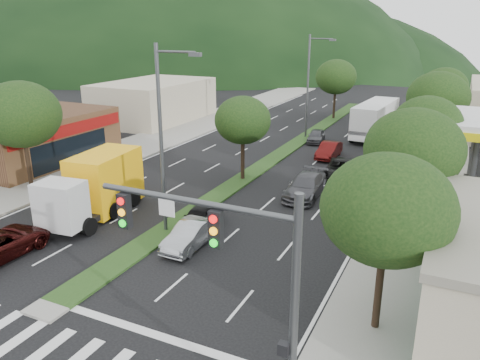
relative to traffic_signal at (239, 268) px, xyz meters
The scene contains 28 objects.
ground 10.27m from the traffic_signal, behind, with size 160.00×160.00×0.00m, color black.
sidewalk_right 27.15m from the traffic_signal, 82.55° to the left, with size 5.00×90.00×0.15m, color gray.
sidewalk_left 34.79m from the traffic_signal, 129.70° to the left, with size 6.00×90.00×0.15m, color gray.
median 31.23m from the traffic_signal, 107.00° to the left, with size 1.60×56.00×0.12m, color #1B3814.
crosswalk 10.16m from the traffic_signal, behind, with size 19.00×2.20×0.01m, color silver.
traffic_signal is the anchor object (origin of this frame).
shop_left 32.19m from the traffic_signal, 148.97° to the left, with size 10.15×12.00×4.00m.
bldg_left_far 45.32m from the traffic_signal, 128.26° to the left, with size 9.00×14.00×4.60m, color #C2B49A.
hill_far 142.79m from the traffic_signal, 128.60° to the left, with size 176.00×132.00×82.00m, color black.
tree_r_a 6.29m from the traffic_signal, 61.80° to the left, with size 4.60×4.60×6.63m.
tree_r_b 13.87m from the traffic_signal, 77.63° to the left, with size 4.80×4.80×6.94m.
tree_r_c 21.74m from the traffic_signal, 82.15° to the left, with size 4.40×4.40×6.48m.
tree_r_d 31.68m from the traffic_signal, 84.62° to the left, with size 5.00×5.00×7.17m.
tree_r_e 41.65m from the traffic_signal, 85.91° to the left, with size 4.60×4.60×6.71m.
tree_med_near 21.53m from the traffic_signal, 114.80° to the left, with size 4.00×4.00×6.02m.
tree_med_far 46.43m from the traffic_signal, 101.22° to the left, with size 4.80×4.80×6.94m.
tree_l_a 24.43m from the traffic_signal, 151.81° to the left, with size 5.20×5.20×7.25m.
streetlight_near 13.03m from the traffic_signal, 132.77° to the left, with size 2.60×0.25×10.00m.
streetlight_mid 35.66m from the traffic_signal, 104.33° to the left, with size 2.60×0.25×10.00m.
sedan_silver 11.64m from the traffic_signal, 128.57° to the left, with size 1.38×3.96×1.31m, color #9B9EA3.
car_queue_a 13.69m from the traffic_signal, 125.09° to the left, with size 1.52×3.78×1.29m, color black.
car_queue_b 18.94m from the traffic_signal, 101.76° to the left, with size 2.03×5.00×1.45m, color #424146.
car_queue_c 28.84m from the traffic_signal, 99.91° to the left, with size 1.41×4.05×1.34m, color #4A0D0C.
car_queue_d 23.62m from the traffic_signal, 96.49° to the left, with size 2.21×4.78×1.33m, color black.
car_queue_e 34.22m from the traffic_signal, 102.80° to the left, with size 1.45×3.62×1.23m, color #46464A.
car_queue_f 46.20m from the traffic_signal, 93.12° to the left, with size 1.71×4.21×1.22m, color black.
box_truck 17.44m from the traffic_signal, 144.75° to the left, with size 3.46×7.48×3.57m.
motorhome 37.94m from the traffic_signal, 94.31° to the left, with size 3.49×9.31×3.50m.
Camera 1 is at (13.80, -11.57, 10.81)m, focal length 35.00 mm.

